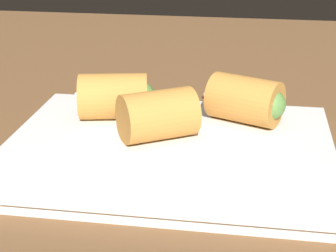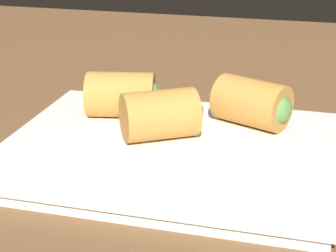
% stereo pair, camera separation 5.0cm
% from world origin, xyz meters
% --- Properties ---
extents(table_surface, '(1.80, 1.40, 0.02)m').
position_xyz_m(table_surface, '(0.00, 0.00, 0.01)').
color(table_surface, brown).
rests_on(table_surface, ground).
extents(serving_plate, '(0.32, 0.26, 0.01)m').
position_xyz_m(serving_plate, '(-0.02, -0.01, 0.03)').
color(serving_plate, white).
rests_on(serving_plate, table_surface).
extents(roll_front_left, '(0.08, 0.06, 0.05)m').
position_xyz_m(roll_front_left, '(0.04, -0.07, 0.06)').
color(roll_front_left, '#C68438').
rests_on(roll_front_left, serving_plate).
extents(roll_front_right, '(0.09, 0.08, 0.05)m').
position_xyz_m(roll_front_right, '(-0.01, -0.03, 0.06)').
color(roll_front_right, '#C68438').
rests_on(roll_front_right, serving_plate).
extents(roll_back_left, '(0.09, 0.07, 0.05)m').
position_xyz_m(roll_back_left, '(-0.09, -0.08, 0.06)').
color(roll_back_left, '#C68438').
rests_on(roll_back_left, serving_plate).
extents(spoon, '(0.20, 0.03, 0.01)m').
position_xyz_m(spoon, '(-0.03, -0.18, 0.03)').
color(spoon, silver).
rests_on(spoon, table_surface).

